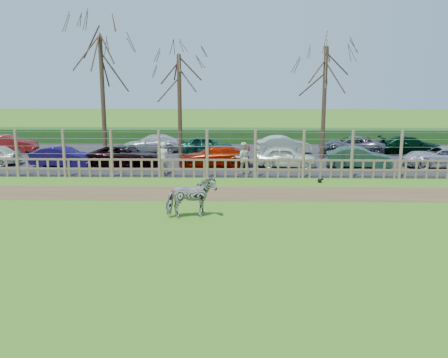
{
  "coord_description": "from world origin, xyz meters",
  "views": [
    {
      "loc": [
        1.45,
        -17.58,
        5.36
      ],
      "look_at": [
        1.0,
        2.5,
        1.1
      ],
      "focal_mm": 40.0,
      "sensor_mm": 36.0,
      "label": 1
    }
  ],
  "objects_px": {
    "car_7": "(9,144)",
    "car_6": "(442,157)",
    "crow": "(320,180)",
    "car_9": "(152,144)",
    "car_1": "(62,157)",
    "tree_left": "(101,69)",
    "zebra": "(191,198)",
    "visitor_a": "(163,158)",
    "car_2": "(125,156)",
    "tree_right": "(325,75)",
    "car_13": "(411,145)",
    "car_10": "(206,145)",
    "car_11": "(283,145)",
    "car_12": "(351,145)",
    "car_4": "(286,157)",
    "tree_mid": "(179,82)",
    "visitor_b": "(243,158)",
    "car_3": "(214,156)",
    "car_5": "(359,158)"
  },
  "relations": [
    {
      "from": "car_10",
      "to": "visitor_b",
      "type": "bearing_deg",
      "value": -164.9
    },
    {
      "from": "car_12",
      "to": "car_6",
      "type": "bearing_deg",
      "value": 45.67
    },
    {
      "from": "crow",
      "to": "car_9",
      "type": "bearing_deg",
      "value": 136.72
    },
    {
      "from": "car_10",
      "to": "tree_mid",
      "type": "bearing_deg",
      "value": 142.45
    },
    {
      "from": "visitor_a",
      "to": "car_5",
      "type": "distance_m",
      "value": 11.13
    },
    {
      "from": "car_11",
      "to": "car_13",
      "type": "distance_m",
      "value": 8.52
    },
    {
      "from": "car_7",
      "to": "car_12",
      "type": "height_order",
      "value": "same"
    },
    {
      "from": "visitor_a",
      "to": "car_6",
      "type": "bearing_deg",
      "value": 174.79
    },
    {
      "from": "car_7",
      "to": "car_9",
      "type": "relative_size",
      "value": 0.88
    },
    {
      "from": "car_1",
      "to": "car_10",
      "type": "xyz_separation_m",
      "value": [
        8.04,
        5.12,
        0.0
      ]
    },
    {
      "from": "tree_mid",
      "to": "car_9",
      "type": "bearing_deg",
      "value": 128.91
    },
    {
      "from": "zebra",
      "to": "car_3",
      "type": "distance_m",
      "value": 10.46
    },
    {
      "from": "car_4",
      "to": "car_11",
      "type": "relative_size",
      "value": 0.97
    },
    {
      "from": "car_2",
      "to": "car_11",
      "type": "height_order",
      "value": "same"
    },
    {
      "from": "car_2",
      "to": "car_13",
      "type": "distance_m",
      "value": 18.83
    },
    {
      "from": "car_6",
      "to": "car_11",
      "type": "distance_m",
      "value": 9.92
    },
    {
      "from": "car_10",
      "to": "car_11",
      "type": "distance_m",
      "value": 5.21
    },
    {
      "from": "tree_right",
      "to": "zebra",
      "type": "xyz_separation_m",
      "value": [
        -7.2,
        -13.42,
        -4.45
      ]
    },
    {
      "from": "car_1",
      "to": "tree_mid",
      "type": "bearing_deg",
      "value": -58.92
    },
    {
      "from": "visitor_b",
      "to": "car_11",
      "type": "relative_size",
      "value": 0.47
    },
    {
      "from": "car_11",
      "to": "tree_right",
      "type": "bearing_deg",
      "value": -136.32
    },
    {
      "from": "car_1",
      "to": "car_6",
      "type": "bearing_deg",
      "value": -81.53
    },
    {
      "from": "tree_right",
      "to": "car_11",
      "type": "distance_m",
      "value": 5.48
    },
    {
      "from": "car_4",
      "to": "car_11",
      "type": "bearing_deg",
      "value": 2.47
    },
    {
      "from": "tree_right",
      "to": "car_1",
      "type": "relative_size",
      "value": 2.02
    },
    {
      "from": "car_4",
      "to": "car_9",
      "type": "relative_size",
      "value": 0.85
    },
    {
      "from": "visitor_a",
      "to": "car_13",
      "type": "bearing_deg",
      "value": -169.1
    },
    {
      "from": "zebra",
      "to": "car_2",
      "type": "xyz_separation_m",
      "value": [
        -4.73,
        10.35,
        -0.15
      ]
    },
    {
      "from": "car_3",
      "to": "crow",
      "type": "bearing_deg",
      "value": 53.45
    },
    {
      "from": "car_10",
      "to": "car_13",
      "type": "xyz_separation_m",
      "value": [
        13.73,
        0.07,
        0.0
      ]
    },
    {
      "from": "tree_left",
      "to": "tree_right",
      "type": "distance_m",
      "value": 13.59
    },
    {
      "from": "crow",
      "to": "car_1",
      "type": "bearing_deg",
      "value": 165.3
    },
    {
      "from": "visitor_a",
      "to": "car_12",
      "type": "relative_size",
      "value": 0.4
    },
    {
      "from": "car_5",
      "to": "car_10",
      "type": "distance_m",
      "value": 10.32
    },
    {
      "from": "car_7",
      "to": "car_1",
      "type": "bearing_deg",
      "value": -137.44
    },
    {
      "from": "visitor_b",
      "to": "car_13",
      "type": "xyz_separation_m",
      "value": [
        11.38,
        6.94,
        -0.26
      ]
    },
    {
      "from": "car_7",
      "to": "car_6",
      "type": "bearing_deg",
      "value": -103.67
    },
    {
      "from": "tree_mid",
      "to": "zebra",
      "type": "distance_m",
      "value": 13.66
    },
    {
      "from": "car_4",
      "to": "car_2",
      "type": "bearing_deg",
      "value": 96.27
    },
    {
      "from": "visitor_a",
      "to": "car_3",
      "type": "xyz_separation_m",
      "value": [
        2.65,
        2.28,
        -0.26
      ]
    },
    {
      "from": "car_1",
      "to": "tree_right",
      "type": "bearing_deg",
      "value": -70.35
    },
    {
      "from": "crow",
      "to": "car_12",
      "type": "bearing_deg",
      "value": 68.32
    },
    {
      "from": "visitor_a",
      "to": "crow",
      "type": "xyz_separation_m",
      "value": [
        8.13,
        -1.85,
        -0.79
      ]
    },
    {
      "from": "visitor_a",
      "to": "car_13",
      "type": "height_order",
      "value": "visitor_a"
    },
    {
      "from": "visitor_a",
      "to": "car_11",
      "type": "bearing_deg",
      "value": -148.4
    },
    {
      "from": "tree_right",
      "to": "visitor_b",
      "type": "height_order",
      "value": "tree_right"
    },
    {
      "from": "visitor_a",
      "to": "car_1",
      "type": "bearing_deg",
      "value": -30.63
    },
    {
      "from": "zebra",
      "to": "car_12",
      "type": "bearing_deg",
      "value": -48.27
    },
    {
      "from": "zebra",
      "to": "crow",
      "type": "xyz_separation_m",
      "value": [
        5.92,
        6.32,
        -0.67
      ]
    },
    {
      "from": "tree_left",
      "to": "zebra",
      "type": "height_order",
      "value": "tree_left"
    }
  ]
}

